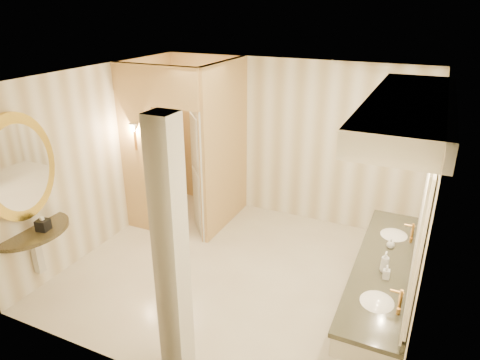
% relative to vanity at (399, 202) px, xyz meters
% --- Properties ---
extents(floor, '(4.50, 4.50, 0.00)m').
position_rel_vanity_xyz_m(floor, '(-1.98, 0.34, -1.63)').
color(floor, '#EDE6CC').
rests_on(floor, ground).
extents(ceiling, '(4.50, 4.50, 0.00)m').
position_rel_vanity_xyz_m(ceiling, '(-1.98, 0.34, 1.07)').
color(ceiling, white).
rests_on(ceiling, wall_back).
extents(wall_back, '(4.50, 0.02, 2.70)m').
position_rel_vanity_xyz_m(wall_back, '(-1.98, 2.34, -0.28)').
color(wall_back, white).
rests_on(wall_back, floor).
extents(wall_front, '(4.50, 0.02, 2.70)m').
position_rel_vanity_xyz_m(wall_front, '(-1.98, -1.66, -0.28)').
color(wall_front, white).
rests_on(wall_front, floor).
extents(wall_left, '(0.02, 4.00, 2.70)m').
position_rel_vanity_xyz_m(wall_left, '(-4.23, 0.34, -0.28)').
color(wall_left, white).
rests_on(wall_left, floor).
extents(wall_right, '(0.02, 4.00, 2.70)m').
position_rel_vanity_xyz_m(wall_right, '(0.27, 0.34, -0.28)').
color(wall_right, white).
rests_on(wall_right, floor).
extents(toilet_closet, '(1.50, 1.55, 2.70)m').
position_rel_vanity_xyz_m(toilet_closet, '(-3.11, 1.30, -0.24)').
color(toilet_closet, '#EDC47C').
rests_on(toilet_closet, floor).
extents(wall_sconce, '(0.14, 0.14, 0.42)m').
position_rel_vanity_xyz_m(wall_sconce, '(-3.90, 0.77, 0.10)').
color(wall_sconce, gold).
rests_on(wall_sconce, toilet_closet).
extents(vanity, '(0.75, 2.77, 2.09)m').
position_rel_vanity_xyz_m(vanity, '(0.00, 0.00, 0.00)').
color(vanity, beige).
rests_on(vanity, floor).
extents(console_shelf, '(1.03, 1.03, 1.96)m').
position_rel_vanity_xyz_m(console_shelf, '(-4.19, -1.06, -0.28)').
color(console_shelf, black).
rests_on(console_shelf, floor).
extents(pillar, '(0.25, 0.25, 2.70)m').
position_rel_vanity_xyz_m(pillar, '(-1.81, -1.46, -0.28)').
color(pillar, beige).
rests_on(pillar, floor).
extents(tissue_box, '(0.16, 0.16, 0.14)m').
position_rel_vanity_xyz_m(tissue_box, '(-4.02, -1.01, -0.68)').
color(tissue_box, black).
rests_on(tissue_box, console_shelf).
extents(toilet, '(0.50, 0.78, 0.75)m').
position_rel_vanity_xyz_m(toilet, '(-3.08, 1.72, -1.25)').
color(toilet, white).
rests_on(toilet, floor).
extents(soap_bottle_a, '(0.08, 0.08, 0.15)m').
position_rel_vanity_xyz_m(soap_bottle_a, '(-0.00, -0.27, -0.68)').
color(soap_bottle_a, beige).
rests_on(soap_bottle_a, vanity).
extents(soap_bottle_b, '(0.12, 0.12, 0.12)m').
position_rel_vanity_xyz_m(soap_bottle_b, '(-0.03, 0.36, -0.70)').
color(soap_bottle_b, silver).
rests_on(soap_bottle_b, vanity).
extents(soap_bottle_c, '(0.10, 0.10, 0.24)m').
position_rel_vanity_xyz_m(soap_bottle_c, '(-0.04, -0.15, -0.64)').
color(soap_bottle_c, '#C6B28C').
rests_on(soap_bottle_c, vanity).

